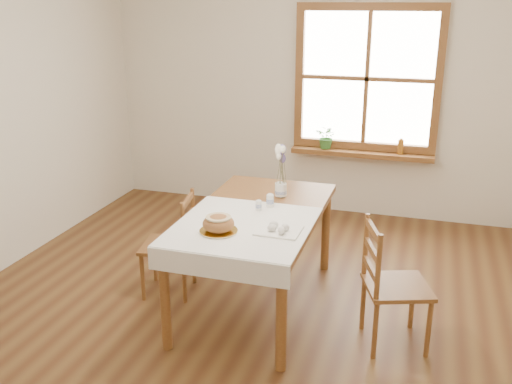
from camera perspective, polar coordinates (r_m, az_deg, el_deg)
ground at (r=4.21m, az=-1.24°, el=-12.96°), size 5.00×5.00×0.00m
room_walls at (r=3.62m, az=-1.43°, el=10.70°), size 4.60×5.10×2.65m
window at (r=5.95m, az=11.04°, el=11.06°), size 1.46×0.08×1.46m
window_sill at (r=6.03m, az=10.51°, el=3.81°), size 1.46×0.20×0.05m
dining_table at (r=4.17m, az=-0.00°, el=-3.06°), size 0.90×1.60×0.75m
table_linen at (r=3.86m, az=-1.33°, el=-3.43°), size 0.91×0.99×0.01m
chair_left at (r=4.50m, az=-8.84°, el=-5.15°), size 0.46×0.45×0.82m
chair_right at (r=3.90m, az=13.95°, el=-8.98°), size 0.54×0.52×0.87m
bread_plate at (r=3.76m, az=-3.76°, el=-3.93°), size 0.31×0.31×0.01m
bread_loaf at (r=3.73m, az=-3.78°, el=-3.02°), size 0.21×0.21×0.12m
egg_napkin at (r=3.76m, az=2.28°, el=-3.88°), size 0.29×0.25×0.01m
eggs at (r=3.75m, az=2.29°, el=-3.45°), size 0.22×0.20×0.05m
salt_shaker at (r=4.12m, az=0.26°, el=-1.29°), size 0.04×0.04×0.08m
pepper_shaker at (r=4.18m, az=1.42°, el=-0.80°), size 0.07×0.07×0.11m
flower_vase at (r=4.43m, az=2.49°, el=0.15°), size 0.11×0.11×0.10m
lavender_bouquet at (r=4.37m, az=2.52°, el=2.68°), size 0.16×0.16×0.30m
potted_plant at (r=6.05m, az=7.10°, el=5.22°), size 0.29×0.31×0.19m
amber_bottle at (r=5.97m, az=14.26°, el=4.47°), size 0.07×0.07×0.16m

